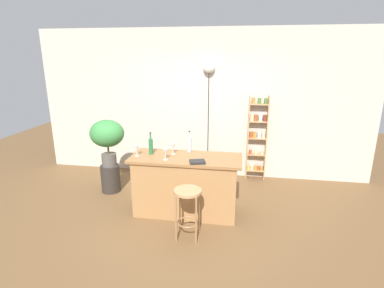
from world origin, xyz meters
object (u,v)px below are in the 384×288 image
(spice_shelf, at_px, (257,136))
(wine_glass_center, at_px, (165,152))
(potted_plant, at_px, (107,136))
(bottle_soda_blue, at_px, (189,144))
(wine_glass_right, at_px, (137,148))
(pendant_globe_light, at_px, (209,69))
(bottle_wine_red, at_px, (151,146))
(wine_glass_left, at_px, (173,147))
(bar_stool, at_px, (188,202))
(cookbook, at_px, (197,162))
(plant_stool, at_px, (111,178))

(spice_shelf, xyz_separation_m, wine_glass_center, (-1.35, -1.68, 0.15))
(potted_plant, distance_m, bottle_soda_blue, 1.47)
(wine_glass_center, bearing_deg, wine_glass_right, 167.91)
(pendant_globe_light, bearing_deg, bottle_wine_red, -114.83)
(wine_glass_left, bearing_deg, wine_glass_center, -100.87)
(wine_glass_left, bearing_deg, bottle_soda_blue, 35.20)
(bar_stool, relative_size, potted_plant, 0.84)
(bottle_wine_red, bearing_deg, spice_shelf, 42.06)
(spice_shelf, distance_m, cookbook, 1.95)
(spice_shelf, bearing_deg, bar_stool, -113.38)
(spice_shelf, height_order, potted_plant, spice_shelf)
(wine_glass_left, xyz_separation_m, wine_glass_center, (-0.05, -0.27, 0.00))
(bar_stool, height_order, bottle_wine_red, bottle_wine_red)
(bottle_wine_red, xyz_separation_m, pendant_globe_light, (0.69, 1.49, 1.06))
(plant_stool, distance_m, pendant_globe_light, 2.64)
(bottle_soda_blue, relative_size, pendant_globe_light, 0.15)
(spice_shelf, height_order, pendant_globe_light, pendant_globe_light)
(wine_glass_left, relative_size, wine_glass_center, 1.00)
(bar_stool, distance_m, wine_glass_center, 0.81)
(plant_stool, bearing_deg, cookbook, -24.20)
(bottle_soda_blue, height_order, wine_glass_left, bottle_soda_blue)
(bar_stool, relative_size, cookbook, 3.21)
(bottle_soda_blue, xyz_separation_m, wine_glass_right, (-0.73, -0.33, -0.01))
(bar_stool, height_order, wine_glass_right, wine_glass_right)
(cookbook, bearing_deg, pendant_globe_light, 75.23)
(wine_glass_right, distance_m, pendant_globe_light, 2.12)
(bottle_soda_blue, distance_m, wine_glass_right, 0.80)
(spice_shelf, height_order, wine_glass_left, spice_shelf)
(bottle_wine_red, bearing_deg, bar_stool, -46.12)
(wine_glass_right, bearing_deg, wine_glass_center, -12.09)
(bar_stool, xyz_separation_m, cookbook, (0.06, 0.43, 0.39))
(cookbook, bearing_deg, potted_plant, 139.33)
(plant_stool, relative_size, bottle_wine_red, 1.41)
(wine_glass_right, bearing_deg, plant_stool, 141.17)
(spice_shelf, distance_m, pendant_globe_light, 1.54)
(spice_shelf, distance_m, potted_plant, 2.72)
(wine_glass_left, bearing_deg, bottle_wine_red, -171.07)
(pendant_globe_light, bearing_deg, wine_glass_center, -103.63)
(bottle_soda_blue, distance_m, wine_glass_center, 0.50)
(bar_stool, bearing_deg, cookbook, 82.24)
(cookbook, bearing_deg, bar_stool, -114.23)
(bottle_wine_red, height_order, wine_glass_left, bottle_wine_red)
(bottle_wine_red, relative_size, wine_glass_right, 2.05)
(spice_shelf, relative_size, wine_glass_left, 9.81)
(bottle_soda_blue, bearing_deg, wine_glass_center, -122.66)
(potted_plant, xyz_separation_m, bottle_soda_blue, (1.45, -0.25, -0.00))
(bar_stool, height_order, wine_glass_center, wine_glass_center)
(bottle_wine_red, distance_m, pendant_globe_light, 1.95)
(bottle_soda_blue, relative_size, wine_glass_right, 1.98)
(cookbook, bearing_deg, wine_glass_left, 125.03)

